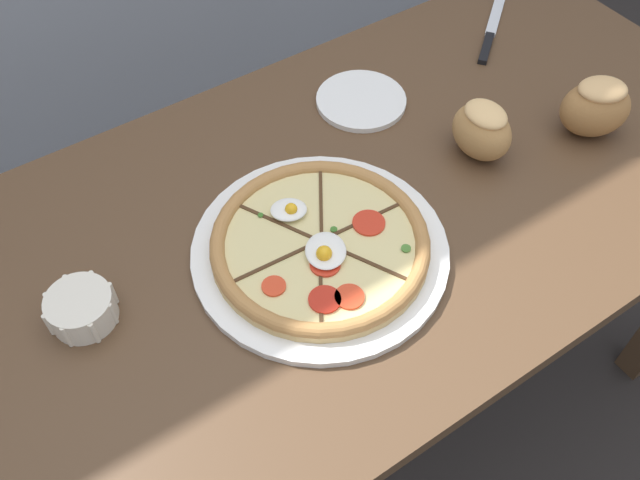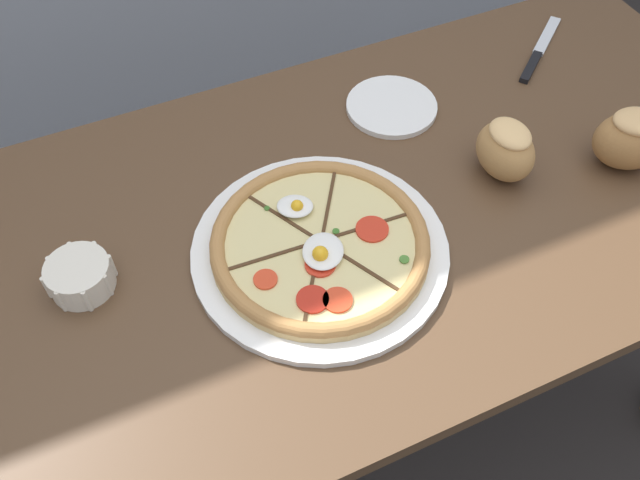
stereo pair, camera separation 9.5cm
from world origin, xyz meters
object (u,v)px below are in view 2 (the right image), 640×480
object	(u,v)px
bread_piece_near	(631,139)
knife_main	(540,49)
bread_piece_mid	(506,149)
side_saucer	(392,106)
ramekin_bowl	(80,276)
dining_table	(335,258)
pizza	(320,245)

from	to	relation	value
bread_piece_near	knife_main	size ratio (longest dim) A/B	0.76
bread_piece_mid	side_saucer	distance (m)	0.22
side_saucer	ramekin_bowl	bearing A→B (deg)	-165.10
bread_piece_near	bread_piece_mid	xyz separation A→B (m)	(-0.19, 0.06, -0.00)
bread_piece_mid	side_saucer	bearing A→B (deg)	112.66
dining_table	ramekin_bowl	world-z (taller)	ramekin_bowl
bread_piece_near	side_saucer	size ratio (longest dim) A/B	0.89
dining_table	bread_piece_mid	bearing A→B (deg)	-4.96
pizza	side_saucer	distance (m)	0.34
pizza	bread_piece_mid	xyz separation A→B (m)	(0.33, 0.03, 0.03)
bread_piece_near	bread_piece_mid	bearing A→B (deg)	161.25
bread_piece_near	dining_table	bearing A→B (deg)	169.30
knife_main	pizza	bearing A→B (deg)	166.31
side_saucer	pizza	bearing A→B (deg)	-135.94
bread_piece_near	side_saucer	world-z (taller)	bread_piece_near
bread_piece_mid	dining_table	bearing A→B (deg)	175.04
bread_piece_mid	side_saucer	world-z (taller)	bread_piece_mid
bread_piece_mid	ramekin_bowl	bearing A→B (deg)	175.25
pizza	knife_main	xyz separation A→B (m)	(0.57, 0.26, -0.01)
ramekin_bowl	knife_main	bearing A→B (deg)	11.28
dining_table	bread_piece_near	world-z (taller)	bread_piece_near
pizza	knife_main	bearing A→B (deg)	24.65
ramekin_bowl	side_saucer	world-z (taller)	ramekin_bowl
dining_table	bread_piece_near	bearing A→B (deg)	-10.70
pizza	dining_table	bearing A→B (deg)	46.85
pizza	ramekin_bowl	world-z (taller)	pizza
pizza	bread_piece_near	size ratio (longest dim) A/B	2.66
dining_table	side_saucer	size ratio (longest dim) A/B	9.90
bread_piece_near	knife_main	world-z (taller)	bread_piece_near
ramekin_bowl	bread_piece_mid	world-z (taller)	bread_piece_mid
ramekin_bowl	bread_piece_mid	bearing A→B (deg)	-4.75
ramekin_bowl	bread_piece_near	world-z (taller)	bread_piece_near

